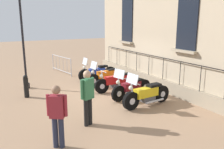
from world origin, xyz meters
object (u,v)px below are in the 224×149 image
object	(u,v)px
crowd_barrier	(61,64)
pedestrian_walking	(88,95)
motorcycle_orange	(106,76)
lamppost	(21,19)
motorcycle_blue	(98,73)
bollard	(26,86)
motorcycle_maroon	(132,88)
pedestrian_standing	(57,113)
motorcycle_red	(117,82)
motorcycle_yellow	(147,95)

from	to	relation	value
crowd_barrier	pedestrian_walking	distance (m)	7.78
motorcycle_orange	lamppost	size ratio (longest dim) A/B	0.48
lamppost	motorcycle_blue	bearing A→B (deg)	175.68
motorcycle_blue	bollard	xyz separation A→B (m)	(3.87, 1.19, 0.06)
motorcycle_maroon	pedestrian_standing	world-z (taller)	pedestrian_standing
motorcycle_maroon	crowd_barrier	size ratio (longest dim) A/B	0.89
motorcycle_red	pedestrian_walking	world-z (taller)	pedestrian_walking
bollard	pedestrian_walking	world-z (taller)	pedestrian_walking
motorcycle_red	motorcycle_maroon	xyz separation A→B (m)	(-0.08, 1.12, 0.01)
motorcycle_blue	motorcycle_orange	size ratio (longest dim) A/B	1.01
motorcycle_orange	pedestrian_walking	distance (m)	4.61
pedestrian_standing	motorcycle_orange	bearing A→B (deg)	-128.88
motorcycle_blue	pedestrian_walking	size ratio (longest dim) A/B	1.26
motorcycle_orange	motorcycle_maroon	world-z (taller)	motorcycle_maroon
motorcycle_maroon	lamppost	size ratio (longest dim) A/B	0.47
motorcycle_orange	pedestrian_walking	size ratio (longest dim) A/B	1.25
motorcycle_red	pedestrian_walking	xyz separation A→B (m)	(2.55, 2.70, 0.56)
motorcycle_yellow	lamppost	world-z (taller)	lamppost
motorcycle_orange	motorcycle_red	xyz separation A→B (m)	(0.02, 1.09, -0.03)
motorcycle_orange	motorcycle_yellow	world-z (taller)	motorcycle_yellow
bollard	motorcycle_maroon	bearing A→B (deg)	150.82
motorcycle_maroon	motorcycle_yellow	world-z (taller)	motorcycle_yellow
motorcycle_maroon	pedestrian_standing	xyz separation A→B (m)	(3.81, 2.43, 0.49)
motorcycle_blue	pedestrian_standing	size ratio (longest dim) A/B	1.33
motorcycle_blue	pedestrian_standing	bearing A→B (deg)	56.74
motorcycle_red	pedestrian_standing	bearing A→B (deg)	43.67
motorcycle_blue	motorcycle_yellow	bearing A→B (deg)	89.93
lamppost	bollard	world-z (taller)	lamppost
motorcycle_blue	motorcycle_maroon	bearing A→B (deg)	90.20
motorcycle_orange	motorcycle_blue	bearing A→B (deg)	-92.49
motorcycle_blue	motorcycle_red	bearing A→B (deg)	88.18
motorcycle_orange	pedestrian_standing	xyz separation A→B (m)	(3.74, 4.64, 0.47)
motorcycle_blue	lamppost	world-z (taller)	lamppost
motorcycle_orange	motorcycle_yellow	size ratio (longest dim) A/B	0.98
motorcycle_red	pedestrian_standing	world-z (taller)	pedestrian_standing
motorcycle_orange	pedestrian_walking	xyz separation A→B (m)	(2.57, 3.79, 0.53)
motorcycle_red	lamppost	xyz separation A→B (m)	(3.57, -2.51, 2.79)
motorcycle_red	motorcycle_yellow	xyz separation A→B (m)	(-0.07, 2.20, 0.01)
motorcycle_red	motorcycle_maroon	bearing A→B (deg)	94.21
pedestrian_standing	pedestrian_walking	bearing A→B (deg)	-144.05
pedestrian_standing	motorcycle_maroon	bearing A→B (deg)	-147.43
motorcycle_red	motorcycle_blue	bearing A→B (deg)	-91.82
pedestrian_standing	pedestrian_walking	world-z (taller)	pedestrian_walking
motorcycle_maroon	lamppost	bearing A→B (deg)	-44.81
motorcycle_blue	motorcycle_yellow	world-z (taller)	motorcycle_yellow
motorcycle_yellow	pedestrian_walking	world-z (taller)	pedestrian_walking
lamppost	pedestrian_standing	distance (m)	6.48
lamppost	pedestrian_walking	distance (m)	5.76
motorcycle_maroon	crowd_barrier	xyz separation A→B (m)	(1.20, -6.06, 0.12)
motorcycle_blue	motorcycle_maroon	distance (m)	3.35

